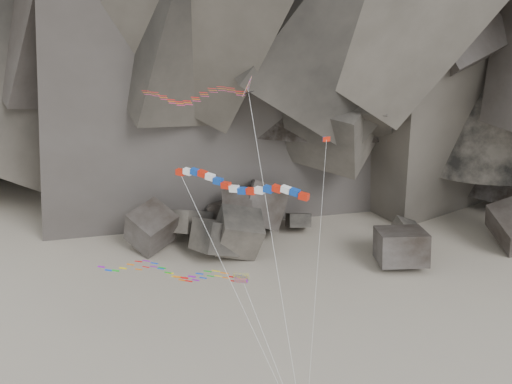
# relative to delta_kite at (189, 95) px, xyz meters

# --- Properties ---
(boulder_field) EXTENTS (62.75, 17.56, 9.37)m
(boulder_field) POSITION_rel_delta_kite_xyz_m (5.08, 31.01, -25.97)
(boulder_field) COLOR #47423F
(boulder_field) RESTS_ON ground
(delta_kite) EXTENTS (15.17, 8.58, 28.61)m
(delta_kite) POSITION_rel_delta_kite_xyz_m (0.00, 0.00, 0.00)
(delta_kite) COLOR red
(delta_kite) RESTS_ON ground
(banner_kite) EXTENTS (11.22, 5.26, 21.77)m
(banner_kite) POSITION_rel_delta_kite_xyz_m (4.89, -5.17, -5.57)
(banner_kite) COLOR red
(banner_kite) RESTS_ON ground
(parafoil_kite) EXTENTS (19.87, 6.73, 12.30)m
(parafoil_kite) POSITION_rel_delta_kite_xyz_m (-2.48, -1.67, -15.17)
(parafoil_kite) COLOR yellow
(parafoil_kite) RESTS_ON ground
(pennant_kite) EXTENTS (0.79, 7.73, 23.76)m
(pennant_kite) POSITION_rel_delta_kite_xyz_m (11.02, -1.85, -7.75)
(pennant_kite) COLOR red
(pennant_kite) RESTS_ON ground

